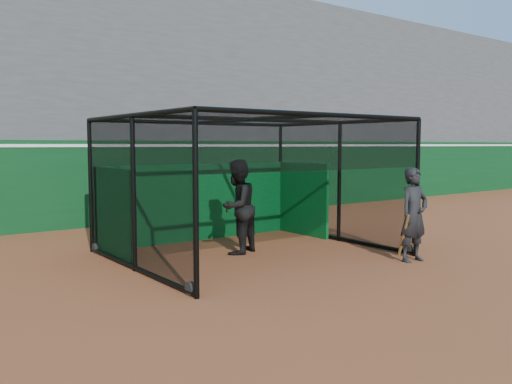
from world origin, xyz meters
TOP-DOWN VIEW (x-y plane):
  - ground at (0.00, 0.00)m, footprint 120.00×120.00m
  - outfield_wall at (0.00, 8.50)m, footprint 50.00×0.50m
  - grandstand at (0.00, 12.27)m, footprint 50.00×7.85m
  - batting_cage at (0.33, 2.50)m, footprint 5.48×4.68m
  - batter at (0.13, 2.69)m, footprint 1.24×1.13m
  - on_deck_player at (2.56, -0.10)m, footprint 0.73×0.51m

SIDE VIEW (x-z plane):
  - ground at x=0.00m, z-range 0.00..0.00m
  - on_deck_player at x=2.56m, z-range 0.00..1.91m
  - batter at x=0.13m, z-range 0.00..2.06m
  - outfield_wall at x=0.00m, z-range 0.04..2.54m
  - batting_cage at x=0.33m, z-range 0.00..2.91m
  - grandstand at x=0.00m, z-range 0.00..8.95m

